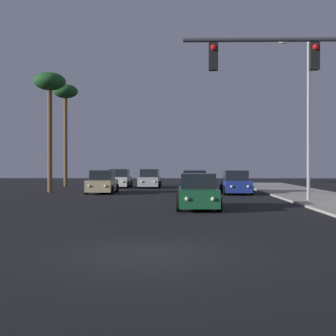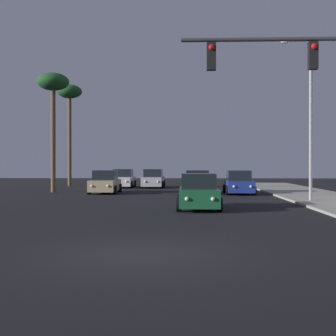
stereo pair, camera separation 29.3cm
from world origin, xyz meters
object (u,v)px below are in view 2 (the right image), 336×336
traffic_light_mast (326,85)px  car_black (197,183)px  car_white (123,179)px  car_green (198,193)px  car_blue (239,183)px  car_silver (153,179)px  car_tan (105,183)px  palm_tree_far (70,98)px  street_lamp (308,110)px  palm_tree_mid (53,89)px

traffic_light_mast → car_black: bearing=101.4°
car_white → car_green: (6.28, -20.14, 0.00)m
car_blue → car_black: 3.00m
traffic_light_mast → car_silver: bearing=105.7°
car_tan → car_white: same height
car_green → car_blue: bearing=-105.9°
car_green → traffic_light_mast: 8.78m
car_silver → traffic_light_mast: size_ratio=0.64×
traffic_light_mast → palm_tree_far: (-15.85, 29.59, 3.88)m
car_blue → traffic_light_mast: traffic_light_mast is taller
car_green → street_lamp: bearing=-147.5°
car_silver → palm_tree_far: bearing=-17.1°
car_silver → car_white: size_ratio=1.00×
traffic_light_mast → street_lamp: 10.95m
palm_tree_far → car_green: bearing=-62.5°
car_tan → car_green: 13.45m
palm_tree_far → car_black: bearing=-42.4°
palm_tree_far → street_lamp: bearing=-46.3°
street_lamp → car_silver: bearing=121.2°
car_silver → palm_tree_far: palm_tree_far is taller
car_tan → car_white: bearing=-91.7°
street_lamp → palm_tree_mid: (-16.82, 8.87, 2.73)m
car_black → car_white: bearing=-52.3°
car_blue → palm_tree_far: (-15.06, 11.58, 7.81)m
car_silver → car_black: same height
car_black → palm_tree_mid: (-10.87, 1.05, 7.09)m
car_green → palm_tree_far: (-11.87, 22.82, 7.81)m
car_blue → car_white: same height
car_tan → car_blue: 9.70m
car_white → palm_tree_mid: bearing=59.6°
car_silver → palm_tree_mid: size_ratio=0.48×
street_lamp → palm_tree_mid: 19.22m
car_tan → traffic_light_mast: 21.66m
car_white → car_silver: bearing=178.0°
car_green → palm_tree_mid: palm_tree_mid is taller
car_white → palm_tree_far: palm_tree_far is taller
street_lamp → palm_tree_far: bearing=133.7°
car_tan → car_white: (0.21, 8.35, 0.00)m
palm_tree_mid → car_green: bearing=-50.3°
palm_tree_far → palm_tree_mid: (1.24, -10.00, -0.73)m
car_tan → car_black: same height
car_black → car_white: same height
car_tan → car_black: size_ratio=1.00×
car_tan → car_green: bearing=118.6°
car_blue → car_green: bearing=74.8°
car_tan → traffic_light_mast: size_ratio=0.64×
car_silver → traffic_light_mast: 28.10m
car_tan → palm_tree_far: bearing=-64.3°
car_tan → traffic_light_mast: bearing=119.2°
car_tan → palm_tree_mid: bearing=-14.3°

